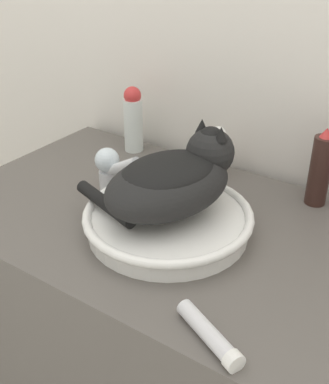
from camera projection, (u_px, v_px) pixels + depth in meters
The scene contains 9 objects.
wall_back at pixel (267, 43), 1.16m from camera, with size 8.00×0.05×2.40m.
vanity_counter at pixel (181, 362), 1.27m from camera, with size 1.13×0.62×0.88m.
sink_basin at pixel (168, 220), 1.02m from camera, with size 0.36×0.36×0.05m.
cat at pixel (173, 178), 0.98m from camera, with size 0.34×0.33×0.17m.
faucet at pixel (110, 168), 1.13m from camera, with size 0.15×0.07×0.14m.
lotion_bottle_white at pixel (133, 119), 1.35m from camera, with size 0.05×0.05×0.19m.
hairspray_can_black at pixel (320, 169), 1.09m from camera, with size 0.05×0.05×0.19m.
deodorant_stick at pixel (217, 151), 1.23m from camera, with size 0.05×0.05×0.13m.
cream_tube at pixel (210, 335), 0.75m from camera, with size 0.14×0.09×0.03m.
Camera 1 is at (0.46, -0.45, 1.46)m, focal length 45.00 mm.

